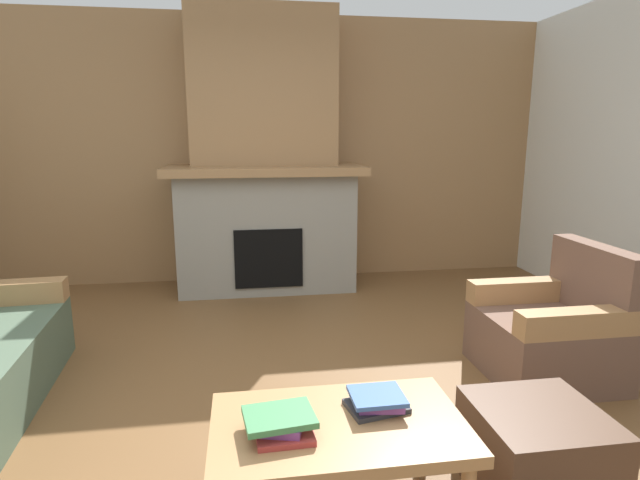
% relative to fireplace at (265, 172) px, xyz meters
% --- Properties ---
extents(ground, '(9.00, 9.00, 0.00)m').
position_rel_fireplace_xyz_m(ground, '(0.00, -2.62, -1.16)').
color(ground, brown).
extents(wall_back_wood_panel, '(6.00, 0.12, 2.70)m').
position_rel_fireplace_xyz_m(wall_back_wood_panel, '(0.00, 0.38, 0.19)').
color(wall_back_wood_panel, '#997047').
rests_on(wall_back_wood_panel, ground).
extents(fireplace, '(1.90, 0.82, 2.70)m').
position_rel_fireplace_xyz_m(fireplace, '(0.00, 0.00, 0.00)').
color(fireplace, gray).
rests_on(fireplace, ground).
extents(armchair, '(0.76, 0.76, 0.85)m').
position_rel_fireplace_xyz_m(armchair, '(1.72, -2.25, -0.87)').
color(armchair, brown).
rests_on(armchair, ground).
extents(coffee_table, '(1.00, 0.60, 0.43)m').
position_rel_fireplace_xyz_m(coffee_table, '(0.12, -3.29, -0.79)').
color(coffee_table, '#A87A4C').
rests_on(coffee_table, ground).
extents(ottoman, '(0.52, 0.52, 0.40)m').
position_rel_fireplace_xyz_m(ottoman, '(0.99, -3.29, -0.96)').
color(ottoman, '#4C3323').
rests_on(ottoman, ground).
extents(book_stack_near_edge, '(0.28, 0.23, 0.08)m').
position_rel_fireplace_xyz_m(book_stack_near_edge, '(-0.11, -3.33, -0.69)').
color(book_stack_near_edge, '#B23833').
rests_on(book_stack_near_edge, coffee_table).
extents(book_stack_center, '(0.26, 0.22, 0.07)m').
position_rel_fireplace_xyz_m(book_stack_center, '(0.30, -3.22, -0.70)').
color(book_stack_center, '#2D2D33').
rests_on(book_stack_center, coffee_table).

